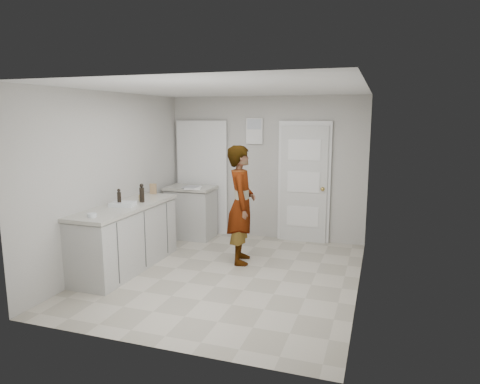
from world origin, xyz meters
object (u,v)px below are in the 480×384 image
(oil_cruet_a, at_px, (142,193))
(egg_bowl, at_px, (92,215))
(baking_dish, at_px, (123,204))
(cake_mix_box, at_px, (153,189))
(spice_jar, at_px, (140,198))
(oil_cruet_b, at_px, (119,198))
(person, at_px, (241,205))

(oil_cruet_a, relative_size, egg_bowl, 2.31)
(baking_dish, height_order, egg_bowl, baking_dish)
(cake_mix_box, relative_size, spice_jar, 1.99)
(cake_mix_box, bearing_deg, baking_dish, -95.89)
(spice_jar, bearing_deg, egg_bowl, -90.36)
(oil_cruet_a, bearing_deg, egg_bowl, -95.51)
(cake_mix_box, distance_m, oil_cruet_b, 1.00)
(oil_cruet_b, distance_m, baking_dish, 0.10)
(spice_jar, bearing_deg, oil_cruet_a, -48.81)
(baking_dish, distance_m, egg_bowl, 0.69)
(oil_cruet_a, bearing_deg, person, 21.15)
(egg_bowl, bearing_deg, oil_cruet_b, 94.12)
(oil_cruet_a, relative_size, oil_cruet_b, 1.11)
(oil_cruet_a, height_order, oil_cruet_b, oil_cruet_a)
(person, height_order, cake_mix_box, person)
(cake_mix_box, height_order, baking_dish, cake_mix_box)
(cake_mix_box, distance_m, spice_jar, 0.55)
(cake_mix_box, bearing_deg, oil_cruet_a, -84.45)
(person, xyz_separation_m, oil_cruet_a, (-1.35, -0.52, 0.18))
(oil_cruet_b, xyz_separation_m, egg_bowl, (0.05, -0.66, -0.10))
(cake_mix_box, xyz_separation_m, spice_jar, (0.10, -0.54, -0.04))
(spice_jar, relative_size, baking_dish, 0.23)
(oil_cruet_b, relative_size, baking_dish, 0.68)
(spice_jar, distance_m, oil_cruet_a, 0.16)
(spice_jar, height_order, egg_bowl, spice_jar)
(baking_dish, bearing_deg, oil_cruet_b, -145.37)
(person, relative_size, oil_cruet_b, 7.05)
(egg_bowl, bearing_deg, baking_dish, 90.80)
(person, bearing_deg, baking_dish, 104.33)
(cake_mix_box, bearing_deg, person, -15.18)
(oil_cruet_b, bearing_deg, oil_cruet_a, 67.56)
(cake_mix_box, xyz_separation_m, egg_bowl, (0.09, -1.66, -0.06))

